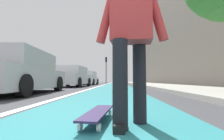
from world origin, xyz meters
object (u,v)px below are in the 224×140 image
at_px(parked_car_near, 20,73).
at_px(skateboard, 98,113).
at_px(traffic_light, 106,65).
at_px(skater_person, 131,31).
at_px(parked_car_far, 88,78).
at_px(parked_car_mid, 73,77).

bearing_deg(parked_car_near, skateboard, -138.35).
distance_m(parked_car_near, traffic_light, 19.80).
xyz_separation_m(skater_person, parked_car_near, (3.75, 3.55, -0.24)).
bearing_deg(parked_car_near, traffic_light, -4.45).
distance_m(parked_car_far, traffic_light, 7.94).
xyz_separation_m(parked_car_near, parked_car_far, (12.13, -0.06, 0.01)).
relative_size(skateboard, parked_car_far, 0.19).
xyz_separation_m(skateboard, parked_car_far, (15.73, 3.14, 0.62)).
bearing_deg(skater_person, parked_car_near, 43.42).
relative_size(parked_car_mid, traffic_light, 1.06).
height_order(parked_car_near, parked_car_mid, parked_car_mid).
xyz_separation_m(parked_car_near, parked_car_mid, (6.34, 0.00, 0.02)).
xyz_separation_m(parked_car_mid, traffic_light, (13.27, -1.53, 2.22)).
height_order(parked_car_near, parked_car_far, parked_car_far).
distance_m(parked_car_mid, traffic_light, 13.54).
xyz_separation_m(parked_car_near, traffic_light, (19.61, -1.53, 2.24)).
relative_size(skateboard, parked_car_near, 0.19).
xyz_separation_m(skateboard, parked_car_mid, (9.94, 3.21, 0.63)).
relative_size(parked_car_mid, parked_car_far, 1.02).
bearing_deg(parked_car_far, skateboard, -168.70).
xyz_separation_m(skateboard, traffic_light, (23.21, 1.68, 2.85)).
height_order(skater_person, parked_car_mid, skater_person).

